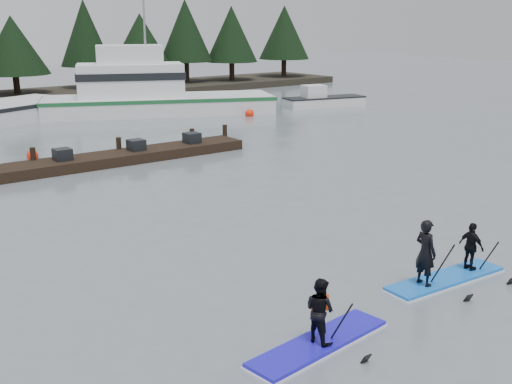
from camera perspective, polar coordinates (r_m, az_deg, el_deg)
ground at (r=16.38m, az=13.17°, el=-8.08°), size 160.00×160.00×0.00m
fishing_boat_medium at (r=44.84m, az=-9.18°, el=7.71°), size 15.84×10.49×9.05m
skiff at (r=48.31m, az=6.10°, el=7.99°), size 6.34×3.29×0.71m
floating_dock at (r=29.60m, az=-13.14°, el=2.85°), size 13.78×2.05×0.46m
buoy_c at (r=43.27m, az=-0.58°, el=6.76°), size 0.58×0.58×0.58m
buoy_b at (r=31.80m, az=-19.22°, el=2.81°), size 0.54×0.54×0.54m
paddleboard_solo at (r=13.06m, az=5.66°, el=-11.66°), size 3.46×1.22×1.89m
paddleboard_duo at (r=16.61m, az=16.49°, el=-5.83°), size 3.55×1.30×2.22m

